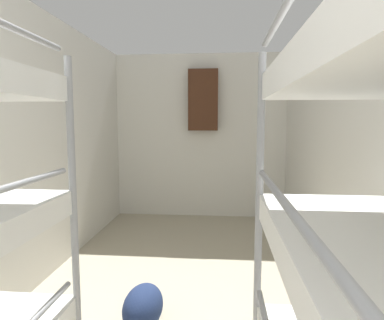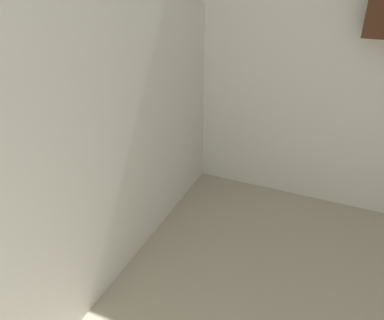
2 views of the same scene
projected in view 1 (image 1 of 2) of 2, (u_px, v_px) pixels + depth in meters
wall_left at (3, 151)px, 2.61m from camera, size 0.06×5.70×2.49m
wall_right at (365, 154)px, 2.37m from camera, size 0.06×5.70×2.49m
wall_back at (200, 136)px, 5.28m from camera, size 2.72×0.06×2.49m
duffel_bag at (143, 306)px, 2.47m from camera, size 0.28×0.46×0.28m
hanging_coat at (203, 100)px, 5.07m from camera, size 0.44×0.12×0.90m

